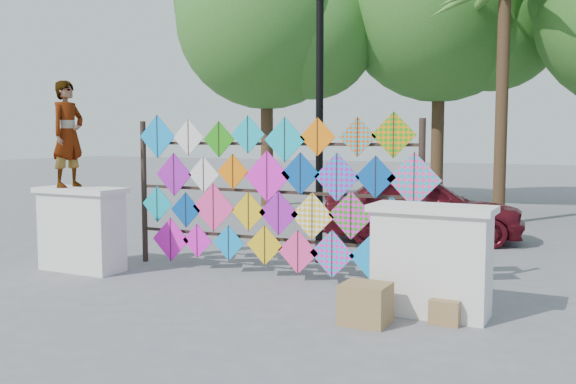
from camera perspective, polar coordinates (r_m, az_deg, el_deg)
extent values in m
plane|color=slate|center=(8.96, -4.31, -8.35)|extent=(80.00, 80.00, 0.00)
cube|color=white|center=(10.34, -17.86, -3.38)|extent=(1.30, 0.55, 1.20)
cube|color=white|center=(10.26, -17.96, 0.16)|extent=(1.40, 0.65, 0.08)
cube|color=white|center=(7.62, 12.60, -6.24)|extent=(1.30, 0.55, 1.20)
cube|color=white|center=(7.52, 12.70, -1.45)|extent=(1.40, 0.65, 0.08)
cylinder|color=black|center=(10.74, -12.67, 0.01)|extent=(0.09, 0.09, 2.30)
cylinder|color=black|center=(8.59, 11.74, -1.23)|extent=(0.09, 0.09, 2.30)
cube|color=black|center=(9.53, -1.83, -4.14)|extent=(4.60, 0.04, 0.04)
cube|color=black|center=(9.44, -1.85, 0.05)|extent=(4.60, 0.04, 0.04)
cube|color=black|center=(9.40, -1.86, 4.30)|extent=(4.60, 0.04, 0.04)
cube|color=#0A8FE7|center=(10.44, -11.54, 4.86)|extent=(0.69, 0.01, 0.69)
cube|color=black|center=(10.43, -11.58, 4.86)|extent=(0.01, 0.01, 0.68)
cube|color=white|center=(10.08, -8.84, 4.82)|extent=(0.57, 0.01, 0.57)
cube|color=black|center=(10.07, -8.88, 4.82)|extent=(0.01, 0.01, 0.56)
cube|color=#208E11|center=(9.76, -6.16, 4.69)|extent=(0.55, 0.01, 0.55)
cube|color=black|center=(9.75, -6.20, 4.69)|extent=(0.01, 0.01, 0.54)
cube|color=#0CADC5|center=(9.50, -3.59, 5.13)|extent=(0.56, 0.01, 0.56)
cube|color=black|center=(9.49, -3.63, 5.13)|extent=(0.01, 0.01, 0.55)
cube|color=#0CADC5|center=(9.20, -0.30, 4.67)|extent=(0.65, 0.01, 0.65)
cube|color=black|center=(9.19, -0.33, 4.67)|extent=(0.01, 0.01, 0.64)
cube|color=orange|center=(8.98, 2.63, 4.92)|extent=(0.54, 0.01, 0.54)
cube|color=black|center=(8.97, 2.60, 4.92)|extent=(0.01, 0.01, 0.53)
cube|color=#0CADC5|center=(8.75, 6.20, 4.89)|extent=(0.54, 0.01, 0.54)
cube|color=black|center=(8.74, 6.17, 4.89)|extent=(0.01, 0.01, 0.53)
cube|color=orange|center=(8.59, 9.36, 5.03)|extent=(0.62, 0.01, 0.62)
cube|color=black|center=(8.58, 9.34, 5.03)|extent=(0.01, 0.01, 0.61)
cube|color=purple|center=(10.22, -10.10, 1.54)|extent=(0.68, 0.01, 0.68)
cube|color=black|center=(10.21, -10.14, 1.54)|extent=(0.01, 0.01, 0.67)
cube|color=white|center=(9.89, -7.51, 1.56)|extent=(0.56, 0.01, 0.56)
cube|color=black|center=(9.88, -7.55, 1.55)|extent=(0.01, 0.01, 0.55)
cube|color=orange|center=(9.60, -4.92, 1.81)|extent=(0.54, 0.01, 0.54)
cube|color=black|center=(9.59, -4.96, 1.81)|extent=(0.01, 0.01, 0.53)
cube|color=#F817D1|center=(9.31, -1.88, 1.40)|extent=(0.75, 0.01, 0.75)
cube|color=black|center=(9.30, -1.91, 1.39)|extent=(0.01, 0.01, 0.74)
cube|color=#06469D|center=(9.06, 1.10, 1.63)|extent=(0.61, 0.01, 0.61)
cube|color=black|center=(9.05, 1.07, 1.63)|extent=(0.01, 0.01, 0.60)
cube|color=purple|center=(8.84, 4.36, 1.32)|extent=(0.68, 0.01, 0.68)
cube|color=black|center=(8.83, 4.33, 1.31)|extent=(0.01, 0.01, 0.66)
cube|color=#06469D|center=(8.64, 7.78, 1.32)|extent=(0.58, 0.01, 0.58)
cube|color=black|center=(8.63, 7.75, 1.32)|extent=(0.01, 0.01, 0.57)
cube|color=#0CADC5|center=(8.48, 11.14, 1.06)|extent=(0.73, 0.01, 0.73)
cube|color=black|center=(8.47, 11.12, 1.06)|extent=(0.01, 0.01, 0.72)
cube|color=#0CADC5|center=(10.41, -11.54, -1.05)|extent=(0.58, 0.01, 0.58)
cube|color=black|center=(10.40, -11.59, -1.05)|extent=(0.01, 0.01, 0.57)
cube|color=#06469D|center=(10.09, -9.07, -1.58)|extent=(0.55, 0.01, 0.55)
cube|color=black|center=(10.08, -9.11, -1.59)|extent=(0.01, 0.01, 0.54)
cube|color=#FF378D|center=(9.79, -6.64, -1.37)|extent=(0.74, 0.01, 0.74)
cube|color=black|center=(9.78, -6.68, -1.38)|extent=(0.01, 0.01, 0.73)
cube|color=yellow|center=(9.47, -3.53, -1.74)|extent=(0.58, 0.01, 0.58)
cube|color=black|center=(9.46, -3.56, -1.75)|extent=(0.01, 0.01, 0.57)
cube|color=purple|center=(9.23, -0.86, -1.90)|extent=(0.64, 0.01, 0.64)
cube|color=black|center=(9.22, -0.89, -1.91)|extent=(0.01, 0.01, 0.63)
cube|color=white|center=(8.99, 2.17, -2.15)|extent=(0.67, 0.01, 0.67)
cube|color=black|center=(8.98, 2.14, -2.16)|extent=(0.01, 0.01, 0.66)
cube|color=#208E11|center=(8.77, 5.61, -2.08)|extent=(0.67, 0.01, 0.67)
cube|color=black|center=(8.75, 5.58, -2.09)|extent=(0.01, 0.01, 0.66)
cube|color=#0A8FE7|center=(8.58, 9.21, -2.31)|extent=(0.57, 0.01, 0.57)
cube|color=black|center=(8.56, 9.19, -2.32)|extent=(0.01, 0.01, 0.56)
cube|color=#F817D1|center=(10.28, -10.38, -4.18)|extent=(0.69, 0.01, 0.69)
cube|color=black|center=(10.27, -10.42, -4.18)|extent=(0.01, 0.01, 0.68)
cube|color=#F817D1|center=(9.98, -8.07, -4.32)|extent=(0.53, 0.01, 0.53)
cube|color=black|center=(9.98, -8.11, -4.33)|extent=(0.01, 0.01, 0.52)
cube|color=#0A8FE7|center=(9.67, -5.30, -4.53)|extent=(0.54, 0.01, 0.54)
cube|color=black|center=(9.66, -5.34, -4.54)|extent=(0.01, 0.01, 0.53)
cube|color=yellow|center=(9.36, -2.07, -4.75)|extent=(0.59, 0.01, 0.59)
cube|color=black|center=(9.35, -2.11, -4.76)|extent=(0.01, 0.01, 0.58)
cube|color=#FF378D|center=(9.13, 0.89, -5.35)|extent=(0.64, 0.01, 0.64)
cube|color=black|center=(9.11, 0.85, -5.36)|extent=(0.01, 0.01, 0.63)
cube|color=#F817D1|center=(8.91, 3.93, -5.53)|extent=(0.67, 0.01, 0.67)
cube|color=black|center=(8.90, 3.90, -5.54)|extent=(0.01, 0.01, 0.66)
cube|color=#0A8FE7|center=(8.71, 7.34, -5.79)|extent=(0.61, 0.01, 0.61)
cube|color=black|center=(8.70, 7.32, -5.81)|extent=(0.01, 0.01, 0.60)
cube|color=yellow|center=(8.53, 11.27, -6.15)|extent=(0.55, 0.01, 0.55)
cube|color=black|center=(8.52, 11.25, -6.17)|extent=(0.01, 0.01, 0.54)
cylinder|color=#4C3820|center=(18.76, -1.88, 4.65)|extent=(0.36, 0.36, 3.85)
sphere|color=#2A581C|center=(19.05, -1.92, 15.19)|extent=(5.20, 5.20, 5.20)
sphere|color=#2A581C|center=(18.65, 2.15, 13.78)|extent=(3.64, 3.64, 3.64)
sphere|color=#2A581C|center=(19.49, -5.01, 16.50)|extent=(3.38, 3.38, 3.38)
cylinder|color=#4C3820|center=(18.99, 13.15, 4.93)|extent=(0.36, 0.36, 4.12)
sphere|color=#2A581C|center=(19.35, 13.38, 16.08)|extent=(5.60, 5.60, 5.60)
sphere|color=#2A581C|center=(19.27, 17.74, 14.34)|extent=(3.92, 3.92, 3.92)
cylinder|color=#4C3820|center=(15.63, 18.46, 7.31)|extent=(0.28, 0.28, 5.50)
cone|color=#376E24|center=(16.81, 19.18, 15.71)|extent=(0.44, 1.82, 1.16)
cone|color=#376E24|center=(16.66, 16.80, 15.87)|extent=(1.60, 1.60, 1.16)
imported|color=#99999E|center=(10.39, -18.98, 4.89)|extent=(0.39, 0.59, 1.62)
imported|color=#510D16|center=(12.82, 11.78, -1.38)|extent=(4.14, 2.62, 1.31)
cylinder|color=black|center=(10.35, 2.81, 5.21)|extent=(0.12, 0.12, 4.20)
cube|color=olive|center=(7.22, 6.91, -9.83)|extent=(0.51, 0.45, 0.45)
cube|color=olive|center=(7.42, 13.87, -10.24)|extent=(0.33, 0.30, 0.28)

